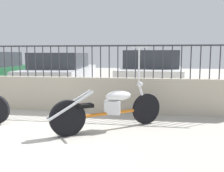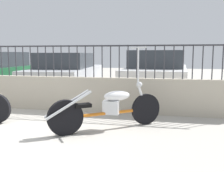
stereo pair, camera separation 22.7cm
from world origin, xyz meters
name	(u,v)px [view 1 (the left image)]	position (x,y,z in m)	size (l,w,h in m)	color
low_wall	(25,93)	(0.00, 2.30, 0.40)	(9.87, 0.18, 0.80)	#B2A893
fence_railing	(23,55)	(0.00, 2.30, 1.30)	(9.87, 0.04, 0.74)	#2D2D33
motorcycle_orange	(106,108)	(2.24, 0.96, 0.39)	(1.84, 1.38, 1.48)	black
car_silver	(62,73)	(-0.04, 5.01, 0.69)	(2.08, 4.65, 1.37)	black
car_white	(153,72)	(3.07, 5.21, 0.72)	(2.11, 4.50, 1.44)	black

